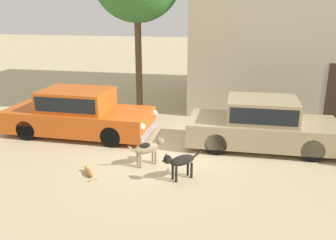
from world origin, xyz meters
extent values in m
plane|color=tan|center=(0.00, 0.00, 0.00)|extent=(80.00, 80.00, 0.00)
cube|color=#D15619|center=(-2.85, 0.99, 0.49)|extent=(4.52, 1.84, 0.67)
cube|color=#D15619|center=(-2.90, 0.99, 1.13)|extent=(2.09, 1.56, 0.62)
cube|color=black|center=(-2.90, 0.99, 1.14)|extent=(1.92, 1.58, 0.43)
cube|color=#999BA0|center=(-0.63, 0.96, 0.26)|extent=(0.15, 1.74, 0.20)
cube|color=#999BA0|center=(-5.08, 1.02, 0.26)|extent=(0.15, 1.74, 0.20)
sphere|color=silver|center=(-0.59, 1.66, 0.64)|extent=(0.20, 0.20, 0.20)
sphere|color=silver|center=(-0.61, 0.25, 0.64)|extent=(0.20, 0.20, 0.20)
cube|color=red|center=(-5.07, 1.79, 0.65)|extent=(0.04, 0.18, 0.18)
cube|color=red|center=(-5.09, 0.25, 0.65)|extent=(0.04, 0.18, 0.18)
cylinder|color=black|center=(-1.50, 1.76, 0.31)|extent=(0.62, 0.21, 0.61)
cylinder|color=black|center=(-1.52, 0.18, 0.31)|extent=(0.62, 0.21, 0.61)
cylinder|color=black|center=(-4.19, 1.80, 0.31)|extent=(0.62, 0.21, 0.61)
cylinder|color=black|center=(-4.21, 0.22, 0.31)|extent=(0.62, 0.21, 0.61)
cube|color=tan|center=(2.71, 1.02, 0.48)|extent=(4.17, 1.83, 0.65)
cube|color=tan|center=(2.67, 1.02, 1.11)|extent=(1.92, 1.55, 0.63)
cube|color=black|center=(2.67, 1.02, 1.12)|extent=(1.77, 1.58, 0.44)
cube|color=#999BA0|center=(0.66, 1.00, 0.26)|extent=(0.14, 1.75, 0.20)
sphere|color=silver|center=(4.79, 1.75, 0.62)|extent=(0.20, 0.20, 0.20)
cube|color=red|center=(0.65, 1.77, 0.64)|extent=(0.04, 0.18, 0.18)
cube|color=red|center=(0.67, 0.22, 0.64)|extent=(0.04, 0.18, 0.18)
cylinder|color=black|center=(3.95, 1.82, 0.31)|extent=(0.61, 0.21, 0.61)
cylinder|color=black|center=(3.96, 0.24, 0.31)|extent=(0.61, 0.21, 0.61)
cylinder|color=black|center=(1.46, 1.80, 0.31)|extent=(0.61, 0.21, 0.61)
cylinder|color=black|center=(1.48, 0.21, 0.31)|extent=(0.61, 0.21, 0.61)
cylinder|color=black|center=(0.71, -1.64, 0.19)|extent=(0.06, 0.06, 0.38)
cylinder|color=black|center=(0.61, -1.53, 0.19)|extent=(0.06, 0.06, 0.38)
cylinder|color=black|center=(1.02, -1.35, 0.19)|extent=(0.06, 0.06, 0.38)
cylinder|color=black|center=(0.92, -1.24, 0.19)|extent=(0.06, 0.06, 0.38)
ellipsoid|color=black|center=(0.82, -1.44, 0.47)|extent=(0.62, 0.59, 0.25)
sphere|color=black|center=(0.52, -1.71, 0.58)|extent=(0.20, 0.20, 0.20)
cone|color=black|center=(0.45, -1.78, 0.56)|extent=(0.16, 0.16, 0.11)
cone|color=black|center=(0.56, -1.75, 0.67)|extent=(0.10, 0.10, 0.09)
cone|color=black|center=(0.48, -1.66, 0.67)|extent=(0.10, 0.10, 0.09)
cylinder|color=black|center=(1.12, -1.16, 0.52)|extent=(0.20, 0.19, 0.15)
cylinder|color=#997F60|center=(-0.08, -0.65, 0.18)|extent=(0.06, 0.06, 0.35)
cylinder|color=#997F60|center=(0.02, -0.76, 0.18)|extent=(0.06, 0.06, 0.35)
cylinder|color=#997F60|center=(-0.40, -0.96, 0.18)|extent=(0.06, 0.06, 0.35)
cylinder|color=#997F60|center=(-0.30, -1.06, 0.18)|extent=(0.06, 0.06, 0.35)
ellipsoid|color=#997F60|center=(-0.19, -0.86, 0.45)|extent=(0.62, 0.62, 0.27)
ellipsoid|color=black|center=(-0.23, -0.89, 0.53)|extent=(0.40, 0.40, 0.15)
sphere|color=#997F60|center=(0.10, -0.58, 0.56)|extent=(0.19, 0.19, 0.19)
cone|color=#997F60|center=(0.17, -0.51, 0.55)|extent=(0.15, 0.15, 0.10)
cone|color=#997F60|center=(0.06, -0.53, 0.65)|extent=(0.09, 0.09, 0.08)
cone|color=#997F60|center=(0.14, -0.62, 0.65)|extent=(0.09, 0.09, 0.08)
cylinder|color=#997F60|center=(-0.49, -1.15, 0.53)|extent=(0.18, 0.18, 0.20)
ellipsoid|color=#B77F3D|center=(-1.38, -1.71, 0.07)|extent=(0.37, 0.41, 0.14)
sphere|color=#B77F3D|center=(-1.53, -1.52, 0.10)|extent=(0.12, 0.12, 0.12)
cone|color=#B77F3D|center=(-1.55, -1.54, 0.14)|extent=(0.06, 0.06, 0.05)
cone|color=#B77F3D|center=(-1.51, -1.51, 0.14)|extent=(0.06, 0.06, 0.05)
cylinder|color=#B77F3D|center=(-1.20, -1.97, 0.02)|extent=(0.16, 0.20, 0.04)
cylinder|color=brown|center=(-1.76, 4.03, 1.81)|extent=(0.24, 0.24, 3.62)
camera|label=1|loc=(2.02, -9.05, 3.85)|focal=38.65mm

